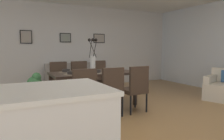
{
  "coord_description": "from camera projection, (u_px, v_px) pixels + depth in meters",
  "views": [
    {
      "loc": [
        -1.94,
        -3.44,
        1.28
      ],
      "look_at": [
        0.2,
        0.82,
        0.77
      ],
      "focal_mm": 34.12,
      "sensor_mm": 36.0,
      "label": 1
    }
  ],
  "objects": [
    {
      "name": "sofa",
      "position": [
        80.0,
        80.0,
        6.46
      ],
      "size": [
        1.95,
        0.84,
        0.8
      ],
      "color": "gray",
      "rests_on": "ground"
    },
    {
      "name": "framed_picture_left",
      "position": [
        26.0,
        37.0,
        6.1
      ],
      "size": [
        0.32,
        0.03,
        0.39
      ],
      "color": "black"
    },
    {
      "name": "dining_chair_mid_right",
      "position": [
        100.0,
        76.0,
        5.69
      ],
      "size": [
        0.45,
        0.45,
        0.92
      ],
      "color": "#3D2D23",
      "rests_on": "ground"
    },
    {
      "name": "dining_table",
      "position": [
        93.0,
        75.0,
        4.67
      ],
      "size": [
        1.8,
        0.92,
        0.74
      ],
      "color": "#33261E",
      "rests_on": "ground"
    },
    {
      "name": "bowl_near_right",
      "position": [
        66.0,
        70.0,
        4.6
      ],
      "size": [
        0.17,
        0.17,
        0.07
      ],
      "color": "#2D2826",
      "rests_on": "dining_table"
    },
    {
      "name": "placemat_near_left",
      "position": [
        71.0,
        74.0,
        4.23
      ],
      "size": [
        0.32,
        0.32,
        0.01
      ],
      "primitive_type": "cylinder",
      "color": "#7F705B",
      "rests_on": "dining_table"
    },
    {
      "name": "placemat_near_right",
      "position": [
        66.0,
        72.0,
        4.6
      ],
      "size": [
        0.32,
        0.32,
        0.01
      ],
      "primitive_type": "cylinder",
      "color": "#7F705B",
      "rests_on": "dining_table"
    },
    {
      "name": "placemat_far_left",
      "position": [
        97.0,
        73.0,
        4.47
      ],
      "size": [
        0.32,
        0.32,
        0.01
      ],
      "primitive_type": "cylinder",
      "color": "#7F705B",
      "rests_on": "dining_table"
    },
    {
      "name": "potted_plant",
      "position": [
        35.0,
        85.0,
        5.2
      ],
      "size": [
        0.36,
        0.36,
        0.67
      ],
      "color": "brown",
      "rests_on": "ground"
    },
    {
      "name": "bowl_far_left",
      "position": [
        97.0,
        71.0,
        4.47
      ],
      "size": [
        0.17,
        0.17,
        0.07
      ],
      "color": "#2D2826",
      "rests_on": "dining_table"
    },
    {
      "name": "dining_chair_near_left",
      "position": [
        83.0,
        92.0,
        3.68
      ],
      "size": [
        0.44,
        0.44,
        0.92
      ],
      "color": "#3D2D23",
      "rests_on": "ground"
    },
    {
      "name": "framed_picture_right",
      "position": [
        99.0,
        38.0,
        7.12
      ],
      "size": [
        0.4,
        0.03,
        0.31
      ],
      "color": "black"
    },
    {
      "name": "dining_chair_mid_left",
      "position": [
        136.0,
        87.0,
        4.17
      ],
      "size": [
        0.46,
        0.46,
        0.92
      ],
      "color": "#3D2D23",
      "rests_on": "ground"
    },
    {
      "name": "kitchen_island",
      "position": [
        39.0,
        140.0,
        1.89
      ],
      "size": [
        1.24,
        0.86,
        0.92
      ],
      "color": "silver",
      "rests_on": "ground"
    },
    {
      "name": "bowl_near_left",
      "position": [
        71.0,
        73.0,
        4.23
      ],
      "size": [
        0.17,
        0.17,
        0.07
      ],
      "color": "#2D2826",
      "rests_on": "dining_table"
    },
    {
      "name": "framed_picture_center",
      "position": [
        65.0,
        38.0,
        6.61
      ],
      "size": [
        0.35,
        0.03,
        0.29
      ],
      "color": "black"
    },
    {
      "name": "centerpiece_vase",
      "position": [
        93.0,
        59.0,
        4.63
      ],
      "size": [
        0.21,
        0.23,
        0.73
      ],
      "color": "silver",
      "rests_on": "dining_table"
    },
    {
      "name": "dining_chair_near_right",
      "position": [
        60.0,
        79.0,
        5.25
      ],
      "size": [
        0.47,
        0.47,
        0.92
      ],
      "color": "#3D2D23",
      "rests_on": "ground"
    },
    {
      "name": "dining_chair_far_left",
      "position": [
        110.0,
        89.0,
        3.89
      ],
      "size": [
        0.46,
        0.46,
        0.92
      ],
      "color": "#3D2D23",
      "rests_on": "ground"
    },
    {
      "name": "ground_plane",
      "position": [
        122.0,
        115.0,
        4.06
      ],
      "size": [
        9.0,
        9.0,
        0.0
      ],
      "primitive_type": "plane",
      "color": "olive"
    },
    {
      "name": "back_wall_panel",
      "position": [
        72.0,
        47.0,
        6.81
      ],
      "size": [
        9.0,
        0.1,
        2.6
      ],
      "primitive_type": "cube",
      "color": "silver",
      "rests_on": "ground"
    },
    {
      "name": "dining_chair_far_right",
      "position": [
        81.0,
        77.0,
        5.47
      ],
      "size": [
        0.45,
        0.45,
        0.92
      ],
      "color": "#3D2D23",
      "rests_on": "ground"
    }
  ]
}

